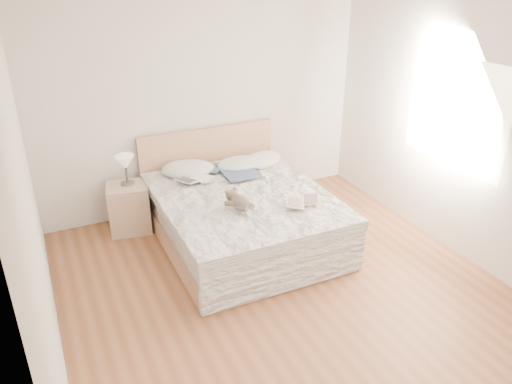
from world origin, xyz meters
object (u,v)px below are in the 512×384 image
at_px(childrens_book, 303,202).
at_px(table_lamp, 125,164).
at_px(bed, 240,215).
at_px(teddy_bear, 240,207).
at_px(nightstand, 129,208).
at_px(photo_book, 194,180).

bearing_deg(childrens_book, table_lamp, 168.67).
height_order(bed, table_lamp, bed).
distance_m(table_lamp, teddy_bear, 1.49).
bearing_deg(teddy_bear, childrens_book, -29.51).
relative_size(bed, childrens_book, 5.84).
bearing_deg(nightstand, teddy_bear, -53.37).
bearing_deg(table_lamp, photo_book, -27.89).
bearing_deg(teddy_bear, table_lamp, 106.95).
distance_m(photo_book, childrens_book, 1.28).
distance_m(photo_book, teddy_bear, 0.88).
height_order(nightstand, table_lamp, table_lamp).
bearing_deg(bed, childrens_book, -51.41).
relative_size(table_lamp, childrens_book, 0.93).
height_order(nightstand, teddy_bear, teddy_bear).
height_order(table_lamp, teddy_bear, table_lamp).
bearing_deg(bed, teddy_bear, -113.02).
height_order(table_lamp, childrens_book, table_lamp).
distance_m(bed, teddy_bear, 0.59).
distance_m(nightstand, teddy_bear, 1.51).
distance_m(bed, table_lamp, 1.39).
distance_m(nightstand, photo_book, 0.83).
xyz_separation_m(bed, teddy_bear, (-0.19, -0.44, 0.34)).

